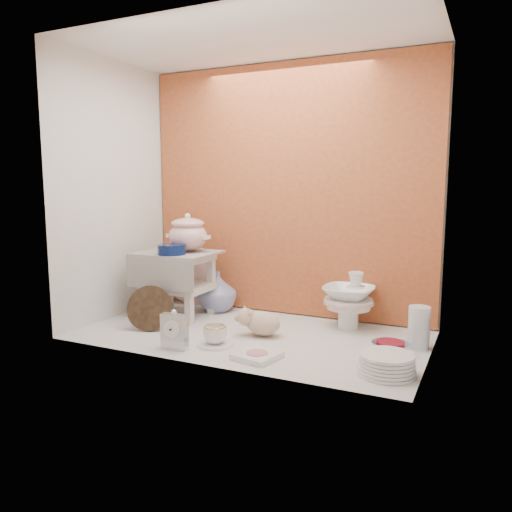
{
  "coord_description": "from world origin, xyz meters",
  "views": [
    {
      "loc": [
        1.13,
        -2.31,
        0.79
      ],
      "look_at": [
        0.02,
        0.02,
        0.42
      ],
      "focal_mm": 35.13,
      "sensor_mm": 36.0,
      "label": 1
    }
  ],
  "objects_px": {
    "step_stool": "(178,284)",
    "crystal_bowl": "(390,348)",
    "blue_white_vase": "(217,291)",
    "plush_pig": "(263,323)",
    "mantel_clock": "(174,330)",
    "floral_platter": "(195,276)",
    "soup_tureen": "(188,232)",
    "gold_rim_teacup": "(215,334)",
    "dinner_plate_stack": "(387,364)",
    "porcelain_tower": "(349,300)"
  },
  "relations": [
    {
      "from": "gold_rim_teacup",
      "to": "dinner_plate_stack",
      "type": "height_order",
      "value": "gold_rim_teacup"
    },
    {
      "from": "crystal_bowl",
      "to": "step_stool",
      "type": "bearing_deg",
      "value": 173.12
    },
    {
      "from": "step_stool",
      "to": "crystal_bowl",
      "type": "distance_m",
      "value": 1.31
    },
    {
      "from": "soup_tureen",
      "to": "floral_platter",
      "type": "xyz_separation_m",
      "value": [
        -0.12,
        0.25,
        -0.32
      ]
    },
    {
      "from": "mantel_clock",
      "to": "crystal_bowl",
      "type": "height_order",
      "value": "mantel_clock"
    },
    {
      "from": "blue_white_vase",
      "to": "step_stool",
      "type": "bearing_deg",
      "value": -125.79
    },
    {
      "from": "soup_tureen",
      "to": "plush_pig",
      "type": "xyz_separation_m",
      "value": [
        0.58,
        -0.19,
        -0.44
      ]
    },
    {
      "from": "dinner_plate_stack",
      "to": "crystal_bowl",
      "type": "xyz_separation_m",
      "value": [
        -0.03,
        0.26,
        -0.02
      ]
    },
    {
      "from": "floral_platter",
      "to": "mantel_clock",
      "type": "bearing_deg",
      "value": -64.03
    },
    {
      "from": "blue_white_vase",
      "to": "mantel_clock",
      "type": "relative_size",
      "value": 1.33
    },
    {
      "from": "gold_rim_teacup",
      "to": "floral_platter",
      "type": "bearing_deg",
      "value": 128.58
    },
    {
      "from": "blue_white_vase",
      "to": "porcelain_tower",
      "type": "xyz_separation_m",
      "value": [
        0.85,
        -0.02,
        0.03
      ]
    },
    {
      "from": "plush_pig",
      "to": "gold_rim_teacup",
      "type": "relative_size",
      "value": 2.06
    },
    {
      "from": "soup_tureen",
      "to": "blue_white_vase",
      "type": "distance_m",
      "value": 0.43
    },
    {
      "from": "gold_rim_teacup",
      "to": "crystal_bowl",
      "type": "distance_m",
      "value": 0.84
    },
    {
      "from": "soup_tureen",
      "to": "dinner_plate_stack",
      "type": "distance_m",
      "value": 1.42
    },
    {
      "from": "step_stool",
      "to": "floral_platter",
      "type": "distance_m",
      "value": 0.3
    },
    {
      "from": "dinner_plate_stack",
      "to": "blue_white_vase",
      "type": "bearing_deg",
      "value": 152.05
    },
    {
      "from": "mantel_clock",
      "to": "soup_tureen",
      "type": "bearing_deg",
      "value": 113.65
    },
    {
      "from": "step_stool",
      "to": "mantel_clock",
      "type": "distance_m",
      "value": 0.63
    },
    {
      "from": "plush_pig",
      "to": "gold_rim_teacup",
      "type": "distance_m",
      "value": 0.29
    },
    {
      "from": "soup_tureen",
      "to": "mantel_clock",
      "type": "xyz_separation_m",
      "value": [
        0.28,
        -0.56,
        -0.41
      ]
    },
    {
      "from": "dinner_plate_stack",
      "to": "porcelain_tower",
      "type": "bearing_deg",
      "value": 118.51
    },
    {
      "from": "blue_white_vase",
      "to": "dinner_plate_stack",
      "type": "relative_size",
      "value": 1.04
    },
    {
      "from": "step_stool",
      "to": "floral_platter",
      "type": "relative_size",
      "value": 1.17
    },
    {
      "from": "floral_platter",
      "to": "dinner_plate_stack",
      "type": "bearing_deg",
      "value": -27.01
    },
    {
      "from": "plush_pig",
      "to": "floral_platter",
      "type": "bearing_deg",
      "value": 147.04
    },
    {
      "from": "dinner_plate_stack",
      "to": "porcelain_tower",
      "type": "relative_size",
      "value": 0.77
    },
    {
      "from": "blue_white_vase",
      "to": "mantel_clock",
      "type": "bearing_deg",
      "value": -76.06
    },
    {
      "from": "step_stool",
      "to": "crystal_bowl",
      "type": "relative_size",
      "value": 2.49
    },
    {
      "from": "mantel_clock",
      "to": "plush_pig",
      "type": "bearing_deg",
      "value": 48.61
    },
    {
      "from": "step_stool",
      "to": "mantel_clock",
      "type": "relative_size",
      "value": 2.32
    },
    {
      "from": "soup_tureen",
      "to": "dinner_plate_stack",
      "type": "xyz_separation_m",
      "value": [
        1.27,
        -0.45,
        -0.46
      ]
    },
    {
      "from": "mantel_clock",
      "to": "floral_platter",
      "type": "bearing_deg",
      "value": 113.22
    },
    {
      "from": "dinner_plate_stack",
      "to": "crystal_bowl",
      "type": "height_order",
      "value": "dinner_plate_stack"
    },
    {
      "from": "step_stool",
      "to": "soup_tureen",
      "type": "relative_size",
      "value": 1.65
    },
    {
      "from": "step_stool",
      "to": "blue_white_vase",
      "type": "bearing_deg",
      "value": 53.37
    },
    {
      "from": "plush_pig",
      "to": "dinner_plate_stack",
      "type": "relative_size",
      "value": 0.98
    },
    {
      "from": "soup_tureen",
      "to": "gold_rim_teacup",
      "type": "relative_size",
      "value": 2.32
    },
    {
      "from": "plush_pig",
      "to": "crystal_bowl",
      "type": "relative_size",
      "value": 1.33
    },
    {
      "from": "floral_platter",
      "to": "plush_pig",
      "type": "xyz_separation_m",
      "value": [
        0.7,
        -0.44,
        -0.12
      ]
    },
    {
      "from": "step_stool",
      "to": "plush_pig",
      "type": "distance_m",
      "value": 0.66
    },
    {
      "from": "porcelain_tower",
      "to": "soup_tureen",
      "type": "bearing_deg",
      "value": -171.13
    },
    {
      "from": "crystal_bowl",
      "to": "plush_pig",
      "type": "bearing_deg",
      "value": 179.69
    },
    {
      "from": "blue_white_vase",
      "to": "plush_pig",
      "type": "height_order",
      "value": "blue_white_vase"
    },
    {
      "from": "gold_rim_teacup",
      "to": "dinner_plate_stack",
      "type": "distance_m",
      "value": 0.84
    },
    {
      "from": "blue_white_vase",
      "to": "mantel_clock",
      "type": "xyz_separation_m",
      "value": [
        0.18,
        -0.73,
        -0.03
      ]
    },
    {
      "from": "step_stool",
      "to": "dinner_plate_stack",
      "type": "height_order",
      "value": "step_stool"
    },
    {
      "from": "gold_rim_teacup",
      "to": "plush_pig",
      "type": "bearing_deg",
      "value": 59.06
    },
    {
      "from": "step_stool",
      "to": "porcelain_tower",
      "type": "xyz_separation_m",
      "value": [
        0.99,
        0.18,
        -0.04
      ]
    }
  ]
}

